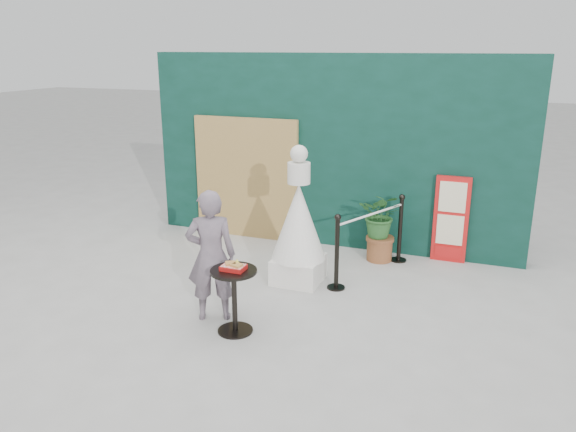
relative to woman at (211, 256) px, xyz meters
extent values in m
plane|color=#ADAAA5|center=(0.52, -0.08, -0.79)|extent=(60.00, 60.00, 0.00)
cube|color=black|center=(0.52, 3.07, 0.71)|extent=(6.00, 0.30, 3.00)
cube|color=tan|center=(-0.88, 2.86, 0.21)|extent=(1.80, 0.08, 2.00)
imported|color=slate|center=(0.00, 0.00, 0.00)|extent=(0.68, 0.58, 1.57)
cube|color=red|center=(2.42, 2.88, -0.14)|extent=(0.50, 0.06, 1.30)
cube|color=beige|center=(2.42, 2.85, 0.21)|extent=(0.38, 0.02, 0.45)
cube|color=beige|center=(2.42, 2.85, -0.29)|extent=(0.38, 0.02, 0.45)
cube|color=red|center=(2.42, 2.85, -0.64)|extent=(0.38, 0.02, 0.18)
cube|color=white|center=(0.58, 1.37, -0.61)|extent=(0.63, 0.63, 0.34)
cone|color=white|center=(0.58, 1.37, 0.08)|extent=(0.74, 0.74, 1.03)
cylinder|color=silver|center=(0.58, 1.37, 0.73)|extent=(0.30, 0.30, 0.28)
sphere|color=white|center=(0.58, 1.37, 0.99)|extent=(0.23, 0.23, 0.23)
cylinder|color=black|center=(0.39, -0.21, -0.78)|extent=(0.40, 0.40, 0.02)
cylinder|color=black|center=(0.39, -0.21, -0.43)|extent=(0.06, 0.06, 0.72)
cylinder|color=black|center=(0.39, -0.21, -0.05)|extent=(0.52, 0.52, 0.03)
cube|color=#A91312|center=(0.39, -0.21, -0.01)|extent=(0.26, 0.19, 0.05)
cube|color=red|center=(0.39, -0.21, 0.02)|extent=(0.24, 0.17, 0.00)
cube|color=#D99B4F|center=(0.35, -0.20, 0.03)|extent=(0.15, 0.14, 0.02)
cube|color=gold|center=(0.44, -0.23, 0.03)|extent=(0.13, 0.13, 0.02)
cone|color=yellow|center=(0.41, -0.16, 0.05)|extent=(0.06, 0.06, 0.06)
cylinder|color=brown|center=(1.45, 2.55, -0.63)|extent=(0.38, 0.38, 0.31)
cylinder|color=brown|center=(1.45, 2.55, -0.45)|extent=(0.42, 0.42, 0.05)
imported|color=#255725|center=(1.45, 2.55, -0.07)|extent=(0.62, 0.54, 0.69)
cylinder|color=black|center=(1.13, 1.33, -0.78)|extent=(0.24, 0.24, 0.02)
cylinder|color=black|center=(1.13, 1.33, -0.31)|extent=(0.06, 0.06, 0.96)
sphere|color=black|center=(1.13, 1.33, 0.20)|extent=(0.09, 0.09, 0.09)
cylinder|color=black|center=(1.73, 2.63, -0.78)|extent=(0.24, 0.24, 0.02)
cylinder|color=black|center=(1.73, 2.63, -0.31)|extent=(0.06, 0.06, 0.96)
sphere|color=black|center=(1.73, 2.63, 0.20)|extent=(0.09, 0.09, 0.09)
cylinder|color=white|center=(1.43, 1.98, 0.09)|extent=(0.63, 1.31, 0.03)
camera|label=1|loc=(2.97, -5.34, 2.32)|focal=35.00mm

